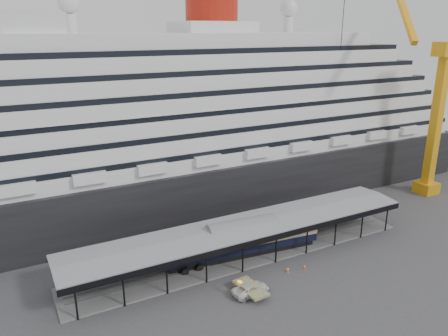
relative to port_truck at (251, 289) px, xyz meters
The scene contains 9 objects.
ground 6.47m from the port_truck, 42.63° to the left, with size 200.00×200.00×0.00m, color #3E3E41.
cruise_ship 40.69m from the port_truck, 82.51° to the left, with size 130.00×30.00×43.90m.
platform_canopy 10.61m from the port_truck, 63.17° to the left, with size 56.00×9.18×5.30m.
crane_yellow 57.23m from the port_truck, 16.04° to the left, with size 23.83×18.78×47.60m.
port_truck is the anchor object (origin of this frame).
pullman_carriage 10.48m from the port_truck, 66.04° to the left, with size 25.20×5.75×24.55m.
traffic_cone_left 2.98m from the port_truck, 108.16° to the left, with size 0.43×0.43×0.68m.
traffic_cone_mid 7.89m from the port_truck, 15.52° to the left, with size 0.55×0.55×0.82m.
traffic_cone_right 10.50m from the port_truck, ahead, with size 0.45×0.45×0.66m.
Camera 1 is at (-31.44, -46.85, 33.63)m, focal length 35.00 mm.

